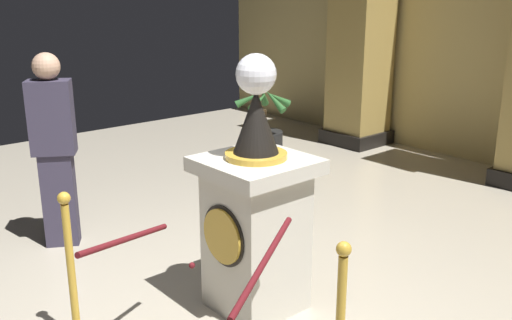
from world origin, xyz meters
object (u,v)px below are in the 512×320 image
bystander_guest (54,146)px  pedestal_clock (256,214)px  stanchion_near (73,291)px  potted_palm_left (264,140)px

bystander_guest → pedestal_clock: bearing=17.6°
pedestal_clock → bystander_guest: size_ratio=1.06×
stanchion_near → bystander_guest: bearing=160.3°
potted_palm_left → stanchion_near: bearing=-58.2°
pedestal_clock → bystander_guest: bearing=-162.4°
pedestal_clock → bystander_guest: 2.05m
pedestal_clock → potted_palm_left: 3.62m
pedestal_clock → stanchion_near: bearing=-110.6°
potted_palm_left → bystander_guest: bearing=-76.9°
pedestal_clock → bystander_guest: pedestal_clock is taller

